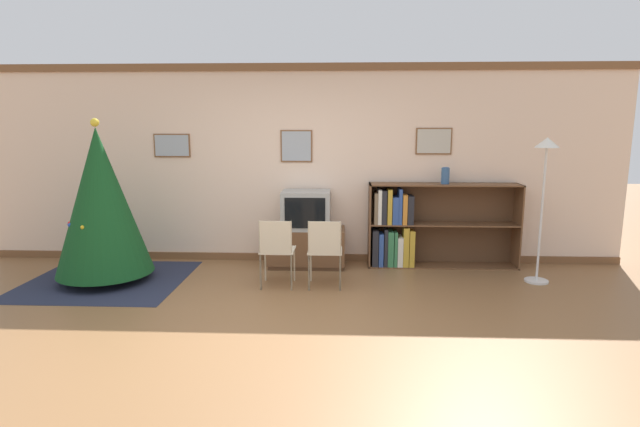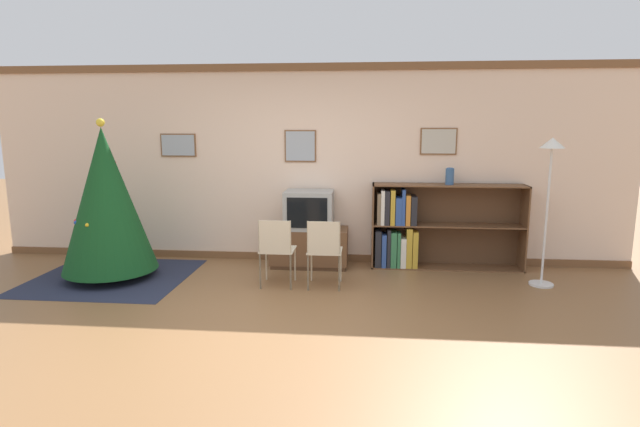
{
  "view_description": "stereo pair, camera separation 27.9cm",
  "coord_description": "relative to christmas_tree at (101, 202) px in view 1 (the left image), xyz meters",
  "views": [
    {
      "loc": [
        0.57,
        -4.44,
        1.9
      ],
      "look_at": [
        0.32,
        1.31,
        0.87
      ],
      "focal_mm": 28.0,
      "sensor_mm": 36.0,
      "label": 1
    },
    {
      "loc": [
        0.85,
        -4.42,
        1.9
      ],
      "look_at": [
        0.32,
        1.31,
        0.87
      ],
      "focal_mm": 28.0,
      "sensor_mm": 36.0,
      "label": 2
    }
  ],
  "objects": [
    {
      "name": "christmas_tree",
      "position": [
        0.0,
        0.0,
        0.0
      ],
      "size": [
        1.14,
        1.14,
        1.96
      ],
      "color": "maroon",
      "rests_on": "area_rug"
    },
    {
      "name": "standing_lamp",
      "position": [
        5.28,
        0.18,
        0.36
      ],
      "size": [
        0.28,
        0.28,
        1.75
      ],
      "color": "silver",
      "rests_on": "ground_plane"
    },
    {
      "name": "ground_plane",
      "position": [
        2.31,
        -1.35,
        -0.98
      ],
      "size": [
        24.0,
        24.0,
        0.0
      ],
      "primitive_type": "plane",
      "color": "brown"
    },
    {
      "name": "wall_back",
      "position": [
        2.31,
        1.07,
        0.37
      ],
      "size": [
        8.81,
        0.11,
        2.7
      ],
      "color": "beige",
      "rests_on": "ground_plane"
    },
    {
      "name": "folding_chair_left",
      "position": [
        2.14,
        -0.17,
        -0.51
      ],
      "size": [
        0.4,
        0.4,
        0.82
      ],
      "color": "beige",
      "rests_on": "ground_plane"
    },
    {
      "name": "vase",
      "position": [
        4.25,
        0.83,
        0.25
      ],
      "size": [
        0.11,
        0.11,
        0.22
      ],
      "color": "#335684",
      "rests_on": "bookshelf"
    },
    {
      "name": "tv_console",
      "position": [
        2.42,
        0.75,
        -0.72
      ],
      "size": [
        1.03,
        0.51,
        0.52
      ],
      "color": "#4C311E",
      "rests_on": "ground_plane"
    },
    {
      "name": "folding_chair_right",
      "position": [
        2.7,
        -0.17,
        -0.51
      ],
      "size": [
        0.4,
        0.4,
        0.82
      ],
      "color": "beige",
      "rests_on": "ground_plane"
    },
    {
      "name": "bookshelf",
      "position": [
        3.85,
        0.83,
        -0.45
      ],
      "size": [
        1.99,
        0.36,
        1.12
      ],
      "color": "brown",
      "rests_on": "ground_plane"
    },
    {
      "name": "television",
      "position": [
        2.42,
        0.75,
        -0.21
      ],
      "size": [
        0.64,
        0.49,
        0.51
      ],
      "color": "#9E9E99",
      "rests_on": "tv_console"
    },
    {
      "name": "area_rug",
      "position": [
        0.0,
        0.0,
        -0.98
      ],
      "size": [
        1.89,
        1.76,
        0.01
      ],
      "color": "#23283D",
      "rests_on": "ground_plane"
    }
  ]
}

